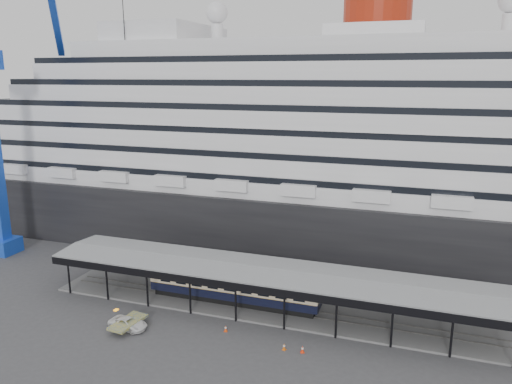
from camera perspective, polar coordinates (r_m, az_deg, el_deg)
ground at (r=57.84m, az=0.11°, el=-15.36°), size 200.00×200.00×0.00m
cruise_ship at (r=82.23m, az=7.45°, el=6.62°), size 130.00×30.00×43.90m
platform_canopy at (r=61.03m, az=1.66°, el=-11.27°), size 56.00×9.18×5.30m
port_truck at (r=59.34m, az=-14.41°, el=-14.34°), size 4.68×2.55×1.25m
pullman_carriage at (r=62.40m, az=-2.60°, el=-10.48°), size 21.66×3.03×21.26m
traffic_cone_left at (r=57.24m, az=-3.49°, el=-15.29°), size 0.41×0.41×0.73m
traffic_cone_mid at (r=53.91m, az=3.23°, el=-17.23°), size 0.48×0.48×0.75m
traffic_cone_right at (r=53.60m, az=5.33°, el=-17.45°), size 0.52×0.52×0.77m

